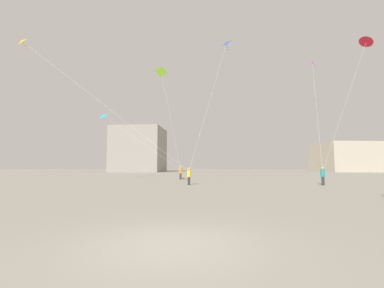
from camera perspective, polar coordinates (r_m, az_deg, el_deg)
The scene contains 13 objects.
ground_plane at distance 6.40m, azimuth -4.83°, elevation -21.13°, with size 300.00×300.00×0.00m, color #9E9689.
person_in_orange at distance 36.02m, azimuth -2.52°, elevation -6.16°, with size 0.39×0.39×1.80m.
person_in_yellow at distance 25.32m, azimuth -0.68°, elevation -6.87°, with size 0.36×0.36×1.67m.
person_in_teal at distance 27.80m, azimuth 26.64°, elevation -6.09°, with size 0.38×0.38×1.74m.
kite_amber_diamond at distance 30.42m, azimuth -32.73°, elevation 18.07°, with size 16.20×3.04×12.61m.
kite_cyan_diamond at distance 41.63m, azimuth -18.73°, elevation 5.82°, with size 12.70×3.21×8.58m.
kite_cobalt_diamond at distance 31.63m, azimuth 7.55°, elevation 20.94°, with size 4.99×3.94×14.82m.
kite_crimson_diamond at distance 27.41m, azimuth 33.71°, elevation 17.95°, with size 2.84×4.62×11.24m.
kite_lime_delta at distance 38.65m, azimuth -6.69°, elevation 15.00°, with size 3.59×1.27×14.35m.
kite_magenta_diamond at distance 37.96m, azimuth 24.80°, elevation 15.57°, with size 3.33×8.15×14.19m.
building_left_hall at distance 86.78m, azimuth -11.43°, elevation -1.26°, with size 16.19×16.33×14.25m.
building_centre_hall at distance 102.70m, azimuth 32.34°, elevation -2.49°, with size 26.57×18.08×9.46m.
handbag_beside_flyer at distance 36.13m, azimuth -1.96°, elevation -7.53°, with size 0.32×0.14×0.24m, color brown.
Camera 1 is at (0.68, -6.10, 1.79)m, focal length 24.44 mm.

